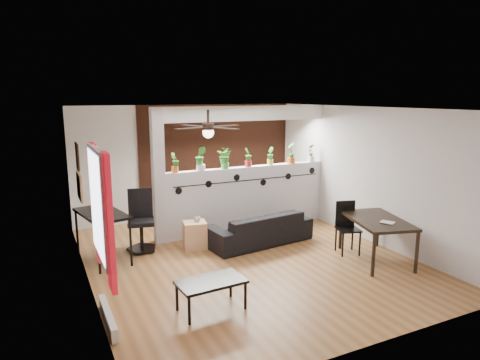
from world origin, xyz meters
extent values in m
cube|color=brown|center=(0.00, 0.00, -0.05)|extent=(6.30, 7.10, 0.10)
cube|color=#B7B7BA|center=(0.00, 3.02, 1.30)|extent=(6.30, 0.04, 2.90)
cube|color=#B7B7BA|center=(0.00, -3.02, 1.30)|extent=(6.30, 0.04, 2.90)
cube|color=#B7B7BA|center=(-2.62, 0.00, 1.30)|extent=(0.04, 7.10, 2.90)
cube|color=#B7B7BA|center=(2.62, 0.00, 1.30)|extent=(0.04, 7.10, 2.90)
cube|color=white|center=(0.00, 0.00, 2.65)|extent=(6.30, 7.10, 0.10)
cube|color=#BCBCC1|center=(0.80, 1.50, 0.68)|extent=(3.60, 0.18, 1.35)
cube|color=silver|center=(0.80, 1.50, 2.45)|extent=(3.60, 0.18, 0.30)
cube|color=#BCBCC1|center=(-1.11, 1.50, 1.30)|extent=(0.22, 0.20, 2.60)
cube|color=brown|center=(0.80, 2.97, 1.30)|extent=(3.90, 0.05, 2.60)
cube|color=black|center=(0.80, 1.40, 1.08)|extent=(3.31, 0.01, 0.02)
cylinder|color=black|center=(-0.75, 1.40, 1.00)|extent=(0.14, 0.01, 0.14)
cylinder|color=black|center=(-0.13, 1.40, 1.08)|extent=(0.14, 0.01, 0.14)
cylinder|color=black|center=(0.49, 1.40, 1.16)|extent=(0.14, 0.01, 0.14)
cylinder|color=black|center=(1.11, 1.40, 1.00)|extent=(0.14, 0.01, 0.14)
cylinder|color=black|center=(1.73, 1.40, 1.08)|extent=(0.14, 0.01, 0.14)
cylinder|color=black|center=(2.35, 1.40, 1.16)|extent=(0.14, 0.01, 0.14)
cube|color=white|center=(-2.58, -1.20, 1.55)|extent=(0.02, 0.95, 1.25)
cube|color=silver|center=(-2.57, -1.20, 1.55)|extent=(0.04, 1.05, 1.35)
cube|color=red|center=(-2.53, -1.70, 1.45)|extent=(0.06, 0.30, 1.55)
cube|color=red|center=(-2.53, -0.70, 1.45)|extent=(0.06, 0.30, 1.55)
cube|color=silver|center=(-2.54, -1.20, 0.09)|extent=(0.08, 1.00, 0.18)
cube|color=#9F764C|center=(-2.58, 0.95, 1.35)|extent=(0.03, 0.60, 0.45)
cube|color=#8C7259|center=(-2.58, 0.90, 1.85)|extent=(0.03, 0.30, 0.40)
cube|color=black|center=(-2.58, 0.90, 1.85)|extent=(0.02, 0.34, 0.44)
cylinder|color=black|center=(-0.80, -0.30, 2.50)|extent=(0.04, 0.04, 0.20)
cylinder|color=black|center=(-0.80, -0.30, 2.35)|extent=(0.18, 0.18, 0.10)
sphere|color=white|center=(-0.80, -0.30, 2.26)|extent=(0.17, 0.17, 0.17)
cube|color=black|center=(-0.48, -0.18, 2.34)|extent=(0.55, 0.29, 0.01)
cube|color=black|center=(-0.92, 0.02, 2.34)|extent=(0.29, 0.55, 0.01)
cube|color=black|center=(-1.12, -0.42, 2.34)|extent=(0.55, 0.29, 0.01)
cube|color=black|center=(-0.68, -0.62, 2.34)|extent=(0.29, 0.55, 0.01)
cylinder|color=#CB5417|center=(-0.78, 1.50, 1.41)|extent=(0.13, 0.13, 0.12)
imported|color=#19581A|center=(-0.78, 1.50, 1.59)|extent=(0.20, 0.17, 0.29)
cylinder|color=silver|center=(-0.25, 1.50, 1.41)|extent=(0.18, 0.18, 0.12)
imported|color=#19581A|center=(-0.25, 1.50, 1.64)|extent=(0.31, 0.29, 0.38)
cylinder|color=#338D35|center=(0.27, 1.50, 1.41)|extent=(0.16, 0.16, 0.12)
imported|color=#19581A|center=(0.27, 1.50, 1.62)|extent=(0.28, 0.29, 0.34)
cylinder|color=#AE1B25|center=(0.80, 1.50, 1.41)|extent=(0.14, 0.14, 0.12)
imported|color=#19581A|center=(0.80, 1.50, 1.60)|extent=(0.25, 0.26, 0.30)
cylinder|color=#CBCC48|center=(1.33, 1.50, 1.41)|extent=(0.13, 0.13, 0.12)
imported|color=#19581A|center=(1.33, 1.50, 1.59)|extent=(0.21, 0.23, 0.28)
cylinder|color=#CE4C18|center=(1.85, 1.50, 1.41)|extent=(0.17, 0.17, 0.12)
imported|color=#19581A|center=(1.85, 1.50, 1.63)|extent=(0.26, 0.30, 0.37)
cylinder|color=silver|center=(2.38, 1.50, 1.41)|extent=(0.14, 0.14, 0.12)
imported|color=#19581A|center=(2.38, 1.50, 1.60)|extent=(0.22, 0.18, 0.30)
imported|color=black|center=(0.59, 0.62, 0.29)|extent=(2.04, 1.00, 0.58)
cube|color=tan|center=(-0.63, 0.89, 0.25)|extent=(0.47, 0.44, 0.51)
imported|color=gray|center=(-0.58, 0.89, 0.55)|extent=(0.12, 0.12, 0.10)
cube|color=black|center=(-2.25, 1.03, 0.83)|extent=(0.84, 1.28, 0.04)
cylinder|color=black|center=(-2.40, 0.44, 0.40)|extent=(0.04, 0.04, 0.81)
cylinder|color=black|center=(-1.88, 0.54, 0.40)|extent=(0.04, 0.04, 0.81)
cylinder|color=black|center=(-2.62, 1.51, 0.40)|extent=(0.04, 0.04, 0.81)
cylinder|color=black|center=(-2.10, 1.62, 0.40)|extent=(0.04, 0.04, 0.81)
imported|color=black|center=(-2.25, 1.18, 0.94)|extent=(0.32, 0.10, 0.18)
cylinder|color=black|center=(-1.56, 1.16, 0.04)|extent=(0.58, 0.58, 0.04)
cylinder|color=black|center=(-1.56, 1.16, 0.29)|extent=(0.07, 0.07, 0.49)
cube|color=black|center=(-1.56, 1.16, 0.55)|extent=(0.56, 0.56, 0.08)
cube|color=black|center=(-1.51, 1.36, 0.86)|extent=(0.45, 0.17, 0.53)
cube|color=black|center=(1.98, -1.04, 0.72)|extent=(1.16, 1.53, 0.05)
cylinder|color=black|center=(1.45, -1.55, 0.35)|extent=(0.06, 0.06, 0.69)
cylinder|color=black|center=(2.16, -1.76, 0.35)|extent=(0.06, 0.06, 0.69)
cylinder|color=black|center=(1.80, -0.33, 0.35)|extent=(0.06, 0.06, 0.69)
cylinder|color=black|center=(2.51, -0.53, 0.35)|extent=(0.06, 0.06, 0.69)
imported|color=gray|center=(1.88, -1.34, 0.75)|extent=(0.25, 0.27, 0.02)
cube|color=black|center=(1.76, -0.58, 0.45)|extent=(0.47, 0.47, 0.03)
cube|color=black|center=(1.81, -0.42, 0.70)|extent=(0.35, 0.13, 0.48)
cube|color=black|center=(1.56, -0.69, 0.22)|extent=(0.03, 0.03, 0.45)
cube|color=black|center=(1.87, -0.78, 0.22)|extent=(0.03, 0.03, 0.45)
cube|color=black|center=(1.65, -0.38, 0.46)|extent=(0.03, 0.03, 0.92)
cube|color=black|center=(1.96, -0.47, 0.46)|extent=(0.03, 0.03, 0.92)
cube|color=black|center=(-1.24, -1.43, 0.40)|extent=(0.92, 0.55, 0.04)
cylinder|color=black|center=(-1.63, -1.66, 0.19)|extent=(0.04, 0.04, 0.38)
cylinder|color=black|center=(-0.82, -1.61, 0.19)|extent=(0.04, 0.04, 0.38)
cylinder|color=black|center=(-1.66, -1.25, 0.19)|extent=(0.04, 0.04, 0.38)
cylinder|color=black|center=(-0.85, -1.19, 0.19)|extent=(0.04, 0.04, 0.38)
camera|label=1|loc=(-3.20, -6.33, 2.82)|focal=32.00mm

